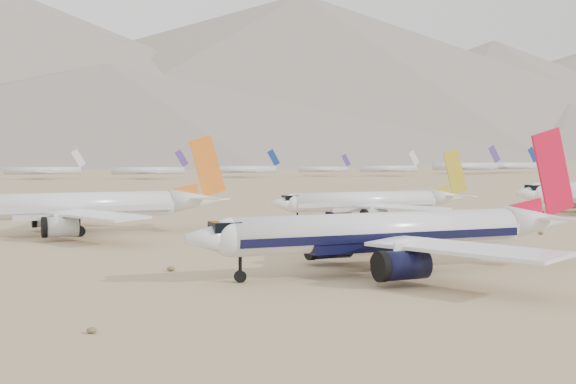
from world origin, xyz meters
The scene contains 8 objects.
ground centered at (0.00, 0.00, 0.00)m, with size 7000.00×7000.00×0.00m, color #8F7753.
main_airliner centered at (-6.01, 3.54, 4.76)m, with size 49.07×47.93×17.32m.
row2_gold_tail centered at (22.55, 62.15, 4.12)m, with size 41.34×40.43×14.72m.
row2_orange_tail centered at (-34.47, 60.62, 4.80)m, with size 48.00×46.96×17.12m.
distant_storage_row centered at (7.95, 322.76, 4.42)m, with size 565.46×65.64×15.40m.
mountain_range centered at (70.18, 1648.01, 190.32)m, with size 7354.00×3024.00×470.00m.
foothills centered at (526.68, 1100.00, 67.15)m, with size 4637.50×1395.00×155.00m.
desert_scrub centered at (-20.73, -21.89, 0.28)m, with size 233.60×121.67×0.63m.
Camera 1 is at (-53.56, -78.31, 14.38)m, focal length 50.00 mm.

